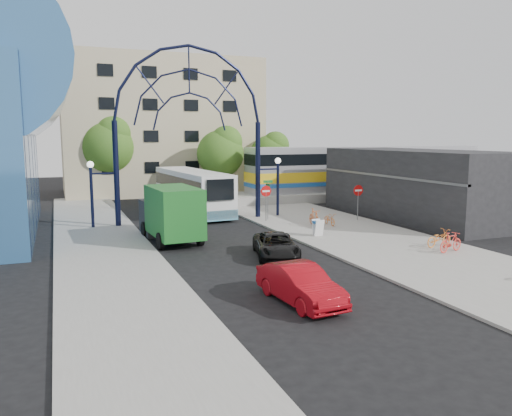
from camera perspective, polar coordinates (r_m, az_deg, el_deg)
name	(u,v)px	position (r m, az deg, el deg)	size (l,w,h in m)	color
ground	(272,273)	(22.30, 1.83, -7.38)	(120.00, 120.00, 0.00)	black
sidewalk_east	(371,240)	(29.53, 13.02, -3.60)	(8.00, 56.00, 0.12)	gray
plaza_west	(107,255)	(26.42, -16.70, -5.12)	(5.00, 50.00, 0.12)	gray
gateway_arch	(190,98)	(34.85, -7.60, 12.35)	(13.64, 0.44, 12.10)	black
stop_sign	(266,194)	(34.63, 1.15, 1.57)	(0.80, 0.07, 2.50)	slate
do_not_enter_sign	(358,194)	(35.80, 11.60, 1.59)	(0.76, 0.07, 2.48)	slate
street_name_sign	(268,191)	(35.32, 1.37, 1.92)	(0.70, 0.70, 2.80)	slate
sandwich_board	(318,226)	(29.79, 7.10, -2.01)	(0.55, 0.61, 0.99)	white
commercial_block_east	(416,184)	(38.72, 17.82, 2.63)	(6.00, 16.00, 5.00)	black
apartment_block	(160,127)	(55.67, -10.96, 9.09)	(20.00, 12.10, 14.00)	tan
train_platform	(367,193)	(50.86, 12.59, 1.69)	(32.00, 5.00, 0.80)	gray
train_car	(368,168)	(50.65, 12.68, 4.50)	(25.10, 3.05, 4.20)	#B7B7BC
tree_north_a	(222,151)	(47.94, -3.92, 6.52)	(4.48, 4.48, 7.00)	#382314
tree_north_b	(109,144)	(49.82, -16.48, 7.03)	(5.12, 5.12, 8.00)	#382314
tree_north_c	(271,153)	(51.95, 1.74, 6.30)	(4.16, 4.16, 6.50)	#382314
city_bus	(192,191)	(39.76, -7.32, 1.98)	(3.53, 12.21, 3.31)	silver
green_truck	(170,214)	(29.01, -9.79, -0.64)	(2.74, 6.44, 3.19)	black
black_suv	(276,245)	(24.93, 2.30, -4.29)	(1.98, 4.30, 1.20)	black
red_sedan	(300,284)	(18.26, 5.05, -8.68)	(1.47, 4.23, 1.39)	maroon
bike_near_a	(330,219)	(33.64, 8.42, -1.25)	(0.53, 1.51, 0.80)	orange
bike_near_b	(314,217)	(33.21, 6.66, -1.06)	(0.52, 1.86, 1.12)	#CE5D29
bike_far_a	(439,238)	(28.49, 20.18, -3.25)	(0.62, 1.77, 0.93)	orange
bike_far_b	(451,242)	(27.37, 21.37, -3.65)	(0.48, 1.71, 1.03)	#EE3A2F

